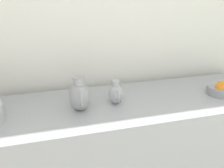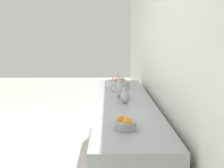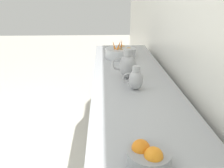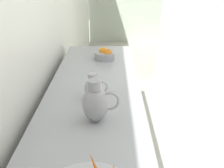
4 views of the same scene
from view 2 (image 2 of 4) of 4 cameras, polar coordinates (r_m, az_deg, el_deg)
tile_wall_left at (r=2.63m, az=13.54°, el=7.15°), size 0.10×8.63×3.00m
prep_counter at (r=3.28m, az=2.72°, el=-11.08°), size 0.68×2.96×0.88m
vegetable_colander at (r=3.91m, az=1.33°, el=-0.02°), size 0.35×0.35×0.23m
orange_bowl at (r=2.16m, az=2.81°, el=-8.87°), size 0.19×0.19×0.11m
metal_pitcher_tall at (r=3.24m, az=1.97°, el=-1.14°), size 0.21×0.15×0.25m
metal_pitcher_short at (r=2.98m, az=2.88°, el=-2.73°), size 0.16×0.11×0.19m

